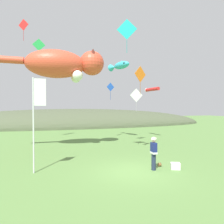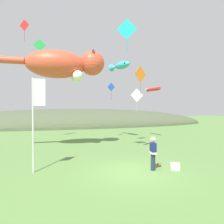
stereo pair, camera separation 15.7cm
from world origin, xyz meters
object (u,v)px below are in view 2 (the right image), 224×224
kite_diamond_orange (140,74)px  kite_diamond_teal (127,29)px  kite_giant_cat (64,65)px  kite_spool (159,165)px  kite_tube_streamer (153,89)px  kite_diamond_white (137,95)px  picnic_cooler (175,166)px  festival_attendant (153,153)px  kite_diamond_blue (111,87)px  kite_diamond_red (24,25)px  kite_fish_windsock (120,66)px  festival_banner_pole (36,111)px  kite_diamond_green (40,45)px

kite_diamond_orange → kite_diamond_teal: 3.22m
kite_giant_cat → kite_diamond_orange: kite_giant_cat is taller
kite_spool → kite_giant_cat: kite_giant_cat is taller
kite_tube_streamer → kite_diamond_white: kite_tube_streamer is taller
kite_tube_streamer → picnic_cooler: bearing=-111.4°
festival_attendant → kite_diamond_blue: 11.63m
festival_attendant → picnic_cooler: (1.20, -0.23, -0.77)m
kite_spool → kite_diamond_blue: size_ratio=0.12×
kite_diamond_teal → kite_diamond_white: bearing=59.9°
picnic_cooler → kite_giant_cat: size_ratio=0.07×
kite_giant_cat → kite_diamond_red: (-3.34, 3.31, 4.01)m
kite_giant_cat → kite_fish_windsock: bearing=28.5°
festival_attendant → kite_spool: 1.15m
picnic_cooler → festival_banner_pole: 7.97m
picnic_cooler → kite_spool: bearing=129.2°
kite_diamond_green → festival_attendant: bearing=-60.5°
kite_diamond_green → kite_giant_cat: bearing=-65.7°
kite_diamond_green → kite_diamond_white: kite_diamond_green is taller
festival_attendant → kite_diamond_blue: size_ratio=0.97×
festival_attendant → kite_diamond_blue: (0.67, 10.68, 4.56)m
festival_banner_pole → kite_tube_streamer: (11.25, 8.76, 2.14)m
festival_banner_pole → festival_attendant: bearing=-12.5°
picnic_cooler → kite_giant_cat: kite_giant_cat is taller
kite_spool → kite_diamond_orange: 6.62m
festival_banner_pole → kite_giant_cat: kite_giant_cat is taller
kite_tube_streamer → kite_diamond_green: (-11.70, 1.32, 4.17)m
kite_giant_cat → picnic_cooler: bearing=-51.4°
kite_diamond_orange → kite_diamond_teal: (-1.32, -0.70, 2.85)m
kite_diamond_green → kite_diamond_orange: size_ratio=1.01×
kite_diamond_orange → kite_diamond_blue: bearing=92.5°
kite_spool → festival_attendant: bearing=-143.2°
kite_diamond_teal → kite_diamond_white: size_ratio=1.04×
kite_spool → kite_diamond_orange: bearing=84.2°
kite_diamond_red → kite_diamond_white: size_ratio=0.88×
picnic_cooler → kite_diamond_teal: kite_diamond_teal is taller
kite_diamond_teal → kite_fish_windsock: bearing=75.4°
kite_spool → kite_fish_windsock: kite_fish_windsock is taller
picnic_cooler → kite_fish_windsock: kite_fish_windsock is taller
kite_fish_windsock → festival_attendant: bearing=-98.0°
kite_fish_windsock → kite_tube_streamer: bearing=4.5°
kite_fish_windsock → kite_diamond_teal: bearing=-104.6°
picnic_cooler → kite_diamond_red: bearing=130.9°
festival_banner_pole → kite_diamond_green: 11.91m
kite_fish_windsock → kite_diamond_green: kite_diamond_green is taller
kite_diamond_white → kite_fish_windsock: bearing=122.6°
kite_giant_cat → kite_diamond_blue: (5.00, 3.98, -1.26)m
kite_fish_windsock → kite_diamond_green: bearing=168.3°
kite_spool → kite_diamond_teal: size_ratio=0.10×
picnic_cooler → kite_fish_windsock: bearing=89.0°
kite_spool → kite_diamond_blue: bearing=89.7°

